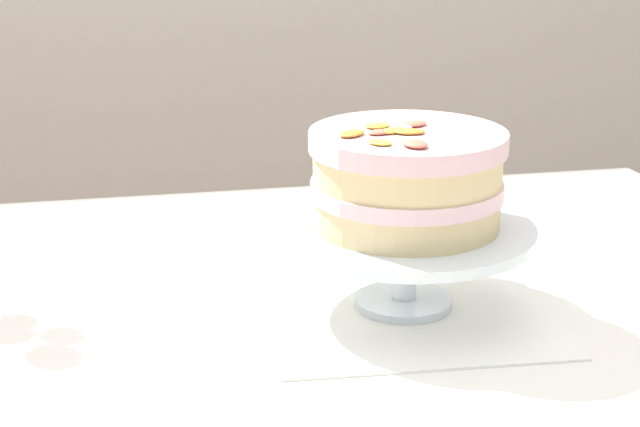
# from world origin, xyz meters

# --- Properties ---
(dining_table) EXTENTS (1.40, 1.00, 0.74)m
(dining_table) POSITION_xyz_m (0.00, -0.02, 0.65)
(dining_table) COLOR white
(dining_table) RESTS_ON ground
(linen_napkin) EXTENTS (0.34, 0.34, 0.00)m
(linen_napkin) POSITION_xyz_m (0.16, 0.00, 0.74)
(linen_napkin) COLOR white
(linen_napkin) RESTS_ON dining_table
(cake_stand) EXTENTS (0.29, 0.29, 0.10)m
(cake_stand) POSITION_xyz_m (0.16, 0.00, 0.82)
(cake_stand) COLOR silver
(cake_stand) RESTS_ON linen_napkin
(layer_cake) EXTENTS (0.22, 0.22, 0.11)m
(layer_cake) POSITION_xyz_m (0.16, 0.00, 0.89)
(layer_cake) COLOR beige
(layer_cake) RESTS_ON cake_stand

